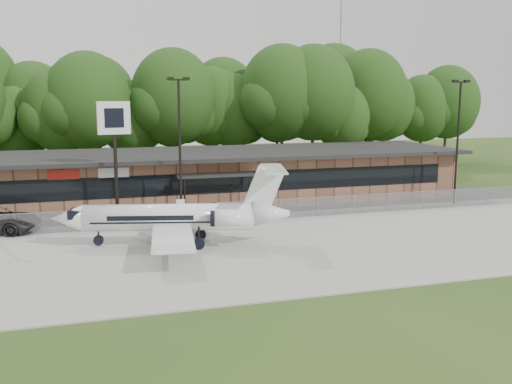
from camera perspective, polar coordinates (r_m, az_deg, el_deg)
name	(u,v)px	position (r m, az deg, el deg)	size (l,w,h in m)	color
ground	(344,287)	(27.73, 8.82, -9.33)	(160.00, 160.00, 0.00)	#254318
apron	(287,244)	(34.78, 3.09, -5.25)	(64.00, 18.00, 0.08)	#9E9B93
parking_lot	(237,209)	(45.47, -1.87, -1.72)	(50.00, 9.00, 0.06)	#383835
terminal	(224,175)	(49.36, -3.22, 1.70)	(41.00, 11.65, 4.30)	#935F49
fence	(254,211)	(41.08, -0.24, -1.87)	(46.00, 0.04, 1.52)	gray
treeline	(186,109)	(66.60, -7.00, 8.28)	(72.00, 12.00, 15.00)	#193511
radio_mast	(340,69)	(79.13, 8.38, 12.06)	(0.20, 0.20, 25.00)	gray
light_pole_mid	(180,138)	(40.71, -7.64, 5.33)	(1.55, 0.30, 10.23)	black
light_pole_right	(458,132)	(49.88, 19.55, 5.63)	(1.55, 0.30, 10.23)	black
business_jet	(178,218)	(34.40, -7.82, -2.60)	(14.27, 12.83, 4.83)	white
pole_sign	(114,131)	(40.49, -13.99, 5.94)	(2.26, 0.65, 8.58)	black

